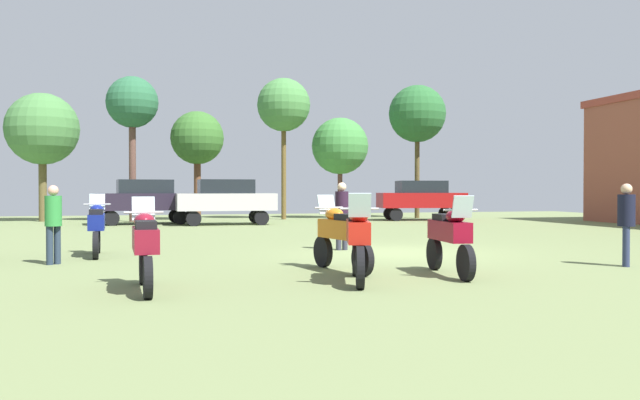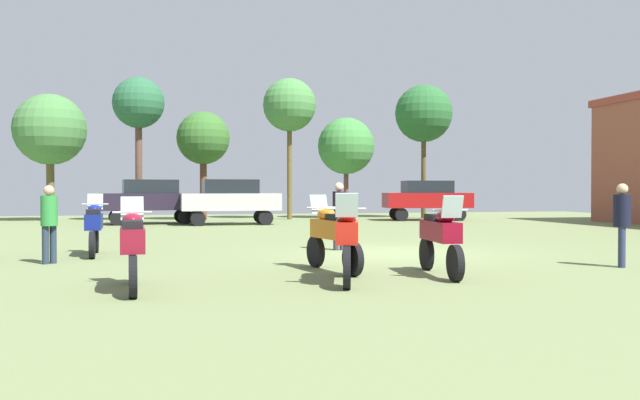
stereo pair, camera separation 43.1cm
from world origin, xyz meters
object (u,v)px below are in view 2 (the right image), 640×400
object	(u,v)px
motorcycle_1	(441,236)
tree_5	(346,146)
car_1	(150,198)
person_3	(339,211)
tree_8	(289,106)
tree_2	(138,105)
motorcycle_5	(132,245)
motorcycle_8	(94,225)
person_1	(49,218)
tree_3	(424,114)
person_2	(622,218)
tree_1	(203,139)
car_3	(230,198)
tree_7	(50,130)
motorcycle_2	(347,238)
motorcycle_6	(332,234)
car_2	(427,197)

from	to	relation	value
motorcycle_1	tree_5	bearing A→B (deg)	-95.94
car_1	person_3	size ratio (longest dim) A/B	2.56
tree_5	tree_8	size ratio (longest dim) A/B	0.74
car_1	tree_2	bearing A→B (deg)	6.50
motorcycle_5	motorcycle_8	world-z (taller)	motorcycle_8
person_1	tree_3	world-z (taller)	tree_3
motorcycle_1	person_1	distance (m)	8.13
motorcycle_8	tree_5	xyz separation A→B (m)	(11.13, 17.89, 3.18)
motorcycle_8	tree_3	distance (m)	23.47
person_3	tree_3	xyz separation A→B (m)	(9.27, 17.11, 4.63)
car_1	person_2	bearing A→B (deg)	-159.55
car_1	tree_8	distance (m)	9.01
person_3	car_1	bearing A→B (deg)	-73.08
tree_1	person_3	bearing A→B (deg)	-81.80
person_3	car_3	bearing A→B (deg)	-85.69
tree_1	tree_2	xyz separation A→B (m)	(-3.14, -0.66, 1.55)
tree_5	tree_2	bearing A→B (deg)	-174.16
tree_2	tree_8	xyz separation A→B (m)	(7.57, 0.58, 0.24)
motorcycle_5	car_1	xyz separation A→B (m)	(-0.20, 19.94, 0.46)
car_3	tree_7	size ratio (longest dim) A/B	0.69
tree_1	tree_8	distance (m)	4.78
motorcycle_2	tree_1	world-z (taller)	tree_1
tree_7	tree_8	xyz separation A→B (m)	(11.81, -0.70, 1.44)
motorcycle_6	person_1	size ratio (longest dim) A/B	1.31
motorcycle_5	car_3	size ratio (longest dim) A/B	0.50
motorcycle_1	tree_7	distance (m)	25.80
car_2	tree_8	distance (m)	8.53
tree_5	tree_7	bearing A→B (deg)	179.36
motorcycle_2	tree_3	world-z (taller)	tree_3
motorcycle_8	person_2	bearing A→B (deg)	-27.41
car_1	tree_7	xyz separation A→B (m)	(-4.85, 3.89, 3.31)
motorcycle_6	car_2	xyz separation A→B (m)	(9.72, 18.88, 0.45)
person_3	tree_8	world-z (taller)	tree_8
motorcycle_1	person_2	xyz separation A→B (m)	(4.09, 0.37, 0.26)
tree_8	motorcycle_2	bearing A→B (deg)	-98.13
motorcycle_8	person_1	size ratio (longest dim) A/B	1.29
motorcycle_6	person_1	xyz separation A→B (m)	(-5.50, 2.58, 0.24)
person_3	person_2	bearing A→B (deg)	130.61
motorcycle_8	motorcycle_6	bearing A→B (deg)	-44.01
motorcycle_5	tree_7	bearing A→B (deg)	98.86
motorcycle_1	tree_1	distance (m)	23.15
tree_7	motorcycle_2	bearing A→B (deg)	-70.28
tree_2	tree_8	size ratio (longest dim) A/B	0.96
motorcycle_8	tree_5	distance (m)	21.31
car_1	tree_3	xyz separation A→B (m)	(14.32, 2.94, 4.48)
tree_1	motorcycle_6	bearing A→B (deg)	-86.63
motorcycle_1	tree_5	world-z (taller)	tree_5
person_3	tree_8	xyz separation A→B (m)	(1.91, 17.36, 4.89)
tree_3	tree_5	xyz separation A→B (m)	(-4.15, 0.78, -1.76)
tree_5	tree_3	bearing A→B (deg)	-10.64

